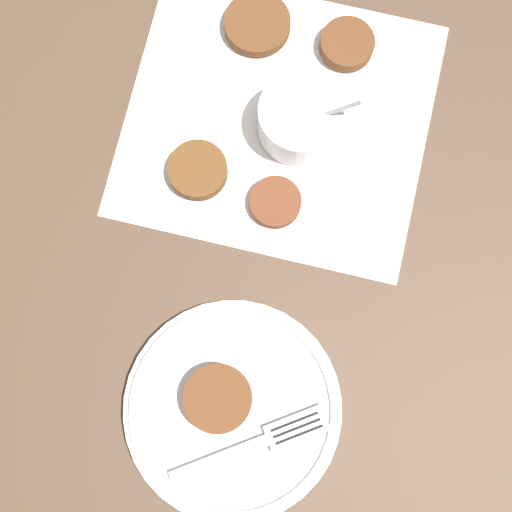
{
  "coord_description": "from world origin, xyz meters",
  "views": [
    {
      "loc": [
        0.08,
        -0.29,
        0.81
      ],
      "look_at": [
        0.04,
        -0.15,
        0.02
      ],
      "focal_mm": 50.0,
      "sensor_mm": 36.0,
      "label": 1
    }
  ],
  "objects_px": {
    "fork": "(266,440)",
    "sauce_bowl": "(300,120)",
    "serving_plate": "(233,409)",
    "fritter_on_plate": "(218,398)"
  },
  "relations": [
    {
      "from": "fritter_on_plate",
      "to": "serving_plate",
      "type": "bearing_deg",
      "value": -20.2
    },
    {
      "from": "serving_plate",
      "to": "fritter_on_plate",
      "type": "distance_m",
      "value": 0.03
    },
    {
      "from": "sauce_bowl",
      "to": "fork",
      "type": "relative_size",
      "value": 0.73
    },
    {
      "from": "fritter_on_plate",
      "to": "fork",
      "type": "bearing_deg",
      "value": -22.86
    },
    {
      "from": "sauce_bowl",
      "to": "serving_plate",
      "type": "relative_size",
      "value": 0.47
    },
    {
      "from": "fork",
      "to": "serving_plate",
      "type": "bearing_deg",
      "value": 156.08
    },
    {
      "from": "sauce_bowl",
      "to": "fork",
      "type": "bearing_deg",
      "value": -78.97
    },
    {
      "from": "serving_plate",
      "to": "sauce_bowl",
      "type": "bearing_deg",
      "value": 94.21
    },
    {
      "from": "serving_plate",
      "to": "fork",
      "type": "distance_m",
      "value": 0.05
    },
    {
      "from": "fork",
      "to": "sauce_bowl",
      "type": "bearing_deg",
      "value": 101.03
    }
  ]
}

